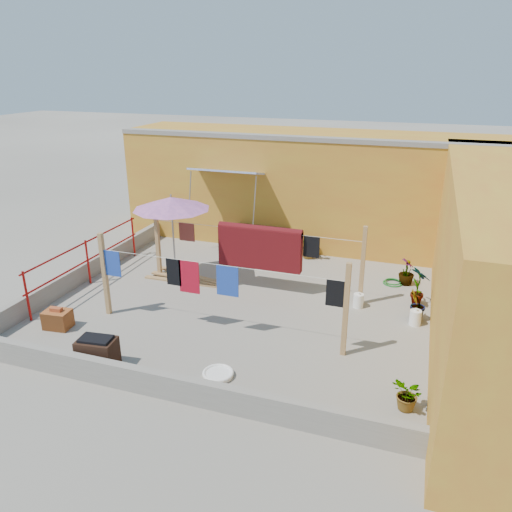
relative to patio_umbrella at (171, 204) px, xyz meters
name	(u,v)px	position (x,y,z in m)	size (l,w,h in m)	color
ground	(242,302)	(1.95, -0.62, -1.95)	(80.00, 80.00, 0.00)	#9E998E
wall_back	(313,188)	(2.45, 4.08, -0.34)	(11.00, 3.27, 3.21)	gold
wall_right	(511,264)	(7.15, -0.62, -0.35)	(2.40, 9.00, 3.20)	gold
parapet_front	(163,385)	(1.95, -4.20, -1.73)	(8.30, 0.16, 0.44)	gray
parapet_left	(87,271)	(-2.13, -0.62, -1.73)	(0.16, 7.30, 0.44)	gray
red_railing	(87,255)	(-1.90, -0.82, -1.23)	(0.05, 4.20, 1.10)	#9C110F
clothesline_rig	(255,252)	(2.07, -0.05, -0.93)	(5.09, 2.35, 1.80)	tan
patio_umbrella	(171,204)	(0.00, 0.00, 0.00)	(2.34, 2.34, 2.17)	gray
outdoor_table	(260,231)	(1.31, 2.58, -1.32)	(1.55, 0.89, 0.70)	black
brick_stack	(58,319)	(-1.14, -2.89, -1.76)	(0.55, 0.43, 0.45)	#AD5A27
lumber_pile	(187,278)	(0.26, 0.06, -1.88)	(2.13, 0.60, 0.13)	tan
brazier	(98,353)	(0.48, -3.82, -1.66)	(0.70, 0.51, 0.59)	black
white_basin	(218,374)	(2.56, -3.41, -1.90)	(0.54, 0.54, 0.09)	white
water_jug_a	(358,301)	(4.45, 0.00, -1.79)	(0.23, 0.23, 0.35)	white
water_jug_b	(415,318)	(5.65, -0.43, -1.79)	(0.23, 0.23, 0.37)	white
green_hose	(393,282)	(5.06, 1.53, -1.92)	(0.47, 0.47, 0.07)	#176921
plant_back_a	(310,246)	(2.75, 2.58, -1.60)	(0.62, 0.54, 0.69)	#205217
plant_back_b	(407,272)	(5.36, 1.59, -1.62)	(0.37, 0.37, 0.65)	#205217
plant_right_a	(419,286)	(5.65, 0.54, -1.49)	(0.48, 0.33, 0.92)	#205217
plant_right_b	(417,305)	(5.65, -0.22, -1.60)	(0.38, 0.31, 0.70)	#205217
plant_right_c	(408,395)	(5.65, -3.28, -1.68)	(0.49, 0.42, 0.54)	#205217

